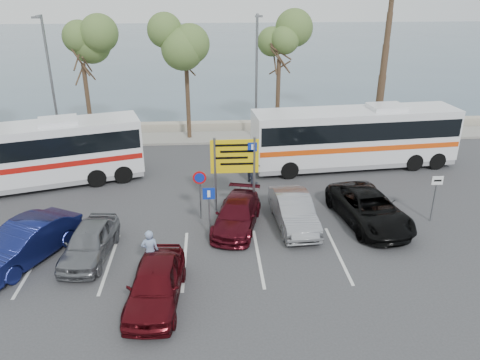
{
  "coord_description": "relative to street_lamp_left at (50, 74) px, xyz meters",
  "views": [
    {
      "loc": [
        -0.07,
        -16.65,
        10.12
      ],
      "look_at": [
        1.23,
        3.0,
        1.61
      ],
      "focal_mm": 35.0,
      "sensor_mm": 36.0,
      "label": 1
    }
  ],
  "objects": [
    {
      "name": "street_lamp_left",
      "position": [
        0.0,
        0.0,
        0.0
      ],
      "size": [
        0.45,
        1.15,
        8.01
      ],
      "color": "slate",
      "rests_on": "kerb_strip"
    },
    {
      "name": "tree_right",
      "position": [
        14.5,
        0.48,
        1.57
      ],
      "size": [
        3.2,
        3.2,
        7.4
      ],
      "color": "#382619",
      "rests_on": "kerb_strip"
    },
    {
      "name": "sign_taxi",
      "position": [
        19.8,
        -12.03,
        -3.18
      ],
      "size": [
        0.5,
        0.07,
        2.2
      ],
      "color": "slate",
      "rests_on": "ground"
    },
    {
      "name": "sign_parking",
      "position": [
        9.8,
        -12.73,
        -3.13
      ],
      "size": [
        0.5,
        0.07,
        2.25
      ],
      "color": "slate",
      "rests_on": "ground"
    },
    {
      "name": "car_silver_a",
      "position": [
        5.11,
        -14.04,
        -3.93
      ],
      "size": [
        1.97,
        4.09,
        1.35
      ],
      "primitive_type": "imported",
      "rotation": [
        0.0,
        0.0,
        -0.1
      ],
      "color": "slate",
      "rests_on": "ground"
    },
    {
      "name": "car_maroon",
      "position": [
        11.0,
        -12.02,
        -3.98
      ],
      "size": [
        2.7,
        4.54,
        1.23
      ],
      "primitive_type": "imported",
      "rotation": [
        0.0,
        0.0,
        -0.24
      ],
      "color": "#450B14",
      "rests_on": "ground"
    },
    {
      "name": "tree_left",
      "position": [
        2.0,
        0.48,
        1.41
      ],
      "size": [
        3.2,
        3.2,
        7.2
      ],
      "color": "#382619",
      "rests_on": "kerb_strip"
    },
    {
      "name": "car_blue",
      "position": [
        2.71,
        -14.13,
        -3.82
      ],
      "size": [
        3.63,
        4.96,
        1.56
      ],
      "primitive_type": "imported",
      "rotation": [
        0.0,
        0.0,
        -0.47
      ],
      "color": "#0F164A",
      "rests_on": "ground"
    },
    {
      "name": "direction_sign",
      "position": [
        11.0,
        -10.32,
        -2.17
      ],
      "size": [
        2.2,
        0.12,
        3.6
      ],
      "color": "slate",
      "rests_on": "ground"
    },
    {
      "name": "pedestrian_far",
      "position": [
        12.14,
        -7.02,
        -3.63
      ],
      "size": [
        1.03,
        1.14,
        1.93
      ],
      "primitive_type": "imported",
      "rotation": [
        0.0,
        0.0,
        1.96
      ],
      "color": "#303649",
      "rests_on": "ground"
    },
    {
      "name": "car_red",
      "position": [
        7.96,
        -17.02,
        -3.88
      ],
      "size": [
        2.01,
        4.35,
        1.44
      ],
      "primitive_type": "imported",
      "rotation": [
        0.0,
        0.0,
        -0.07
      ],
      "color": "#4B0A10",
      "rests_on": "ground"
    },
    {
      "name": "lane_markings",
      "position": [
        8.86,
        -14.52,
        -4.6
      ],
      "size": [
        12.02,
        4.2,
        0.01
      ],
      "primitive_type": null,
      "color": "silver",
      "rests_on": "ground"
    },
    {
      "name": "suv_black",
      "position": [
        16.9,
        -12.02,
        -3.89
      ],
      "size": [
        3.13,
        5.43,
        1.42
      ],
      "primitive_type": "imported",
      "rotation": [
        0.0,
        0.0,
        0.16
      ],
      "color": "black",
      "rests_on": "ground"
    },
    {
      "name": "street_lamp_right",
      "position": [
        13.0,
        0.0,
        0.0
      ],
      "size": [
        0.45,
        1.15,
        8.01
      ],
      "color": "slate",
      "rests_on": "kerb_strip"
    },
    {
      "name": "seawall",
      "position": [
        10.0,
        2.48,
        -4.3
      ],
      "size": [
        48.0,
        0.8,
        0.6
      ],
      "primitive_type": "cube",
      "color": "tan",
      "rests_on": "ground"
    },
    {
      "name": "tree_mid",
      "position": [
        8.5,
        0.48,
        2.06
      ],
      "size": [
        3.2,
        3.2,
        8.0
      ],
      "color": "#382619",
      "rests_on": "kerb_strip"
    },
    {
      "name": "sea",
      "position": [
        10.0,
        46.48,
        -4.59
      ],
      "size": [
        140.0,
        140.0,
        0.0
      ],
      "primitive_type": "plane",
      "color": "#405667",
      "rests_on": "ground"
    },
    {
      "name": "coach_bus_left",
      "position": [
        0.53,
        -7.02,
        -2.95
      ],
      "size": [
        11.63,
        5.64,
        3.56
      ],
      "color": "silver",
      "rests_on": "ground"
    },
    {
      "name": "kerb_strip",
      "position": [
        10.0,
        0.48,
        -4.52
      ],
      "size": [
        44.0,
        2.4,
        0.15
      ],
      "primitive_type": "cube",
      "color": "gray",
      "rests_on": "ground"
    },
    {
      "name": "car_silver_b",
      "position": [
        13.5,
        -12.02,
        -3.89
      ],
      "size": [
        1.79,
        4.39,
        1.41
      ],
      "primitive_type": "imported",
      "rotation": [
        0.0,
        0.0,
        0.07
      ],
      "color": "gray",
      "rests_on": "ground"
    },
    {
      "name": "coach_bus_right",
      "position": [
        18.13,
        -5.25,
        -2.92
      ],
      "size": [
        11.78,
        3.56,
        3.62
      ],
      "color": "silver",
      "rests_on": "ground"
    },
    {
      "name": "sign_no_stop",
      "position": [
        9.4,
        -11.13,
        -3.02
      ],
      "size": [
        0.6,
        0.08,
        2.35
      ],
      "color": "slate",
      "rests_on": "ground"
    },
    {
      "name": "ground",
      "position": [
        10.0,
        -13.52,
        -4.6
      ],
      "size": [
        120.0,
        120.0,
        0.0
      ],
      "primitive_type": "plane",
      "color": "#353538",
      "rests_on": "ground"
    },
    {
      "name": "pedestrian_near",
      "position": [
        7.6,
        -15.24,
        -3.72
      ],
      "size": [
        0.68,
        0.48,
        1.76
      ],
      "primitive_type": "imported",
      "rotation": [
        0.0,
        0.0,
        3.24
      ],
      "color": "#7E92B7",
      "rests_on": "ground"
    }
  ]
}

